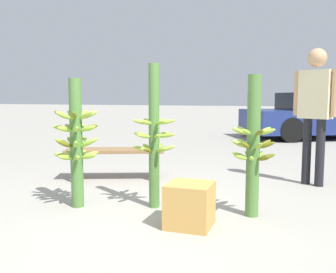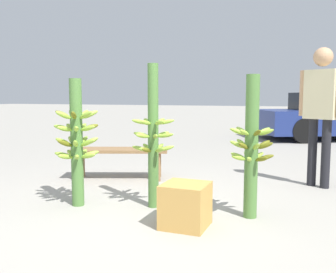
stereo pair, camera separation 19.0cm
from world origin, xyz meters
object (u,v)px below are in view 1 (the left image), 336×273
Objects in this scene: vendor_person at (315,103)px; market_bench at (115,154)px; banana_stalk_left at (76,140)px; banana_stalk_right at (253,146)px; banana_stalk_center at (154,136)px; parked_car at (321,116)px; produce_crate at (190,205)px.

vendor_person reaches higher than market_bench.
banana_stalk_right reaches higher than banana_stalk_left.
banana_stalk_center is 7.63m from parked_car.
banana_stalk_right is 0.30× the size of parked_car.
banana_stalk_right is at bearing 43.95° from produce_crate.
parked_car is at bearing 74.83° from banana_stalk_center.
banana_stalk_left is 0.78m from banana_stalk_center.
banana_stalk_left is 1.30m from market_bench.
banana_stalk_center is 1.09× the size of banana_stalk_right.
vendor_person is at bearing 44.52° from banana_stalk_center.
banana_stalk_left is 2.92m from vendor_person.
banana_stalk_center is at bearing 138.88° from produce_crate.
vendor_person reaches higher than parked_car.
vendor_person is (2.30, 1.76, 0.36)m from banana_stalk_left.
vendor_person is at bearing 61.43° from produce_crate.
banana_stalk_left is at bearing -162.54° from banana_stalk_center.
parked_car is at bearing 44.26° from market_bench.
vendor_person is at bearing 149.23° from parked_car.
banana_stalk_right is (1.71, 0.27, -0.02)m from banana_stalk_left.
parked_car is (1.03, 7.34, -0.07)m from banana_stalk_right.
banana_stalk_left is 8.08m from parked_car.
parked_car is (0.44, 5.84, -0.44)m from vendor_person.
market_bench is (-0.21, 1.25, -0.33)m from banana_stalk_left.
banana_stalk_right reaches higher than parked_car.
banana_stalk_center reaches higher than parked_car.
vendor_person reaches higher than produce_crate.
market_bench is (-0.95, 1.01, -0.37)m from banana_stalk_center.
market_bench is 2.04m from produce_crate.
banana_stalk_left is at bearing 171.09° from produce_crate.
market_bench is (-2.51, -0.52, -0.68)m from vendor_person.
vendor_person is at bearing 68.51° from banana_stalk_right.
banana_stalk_left is 1.73m from banana_stalk_right.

